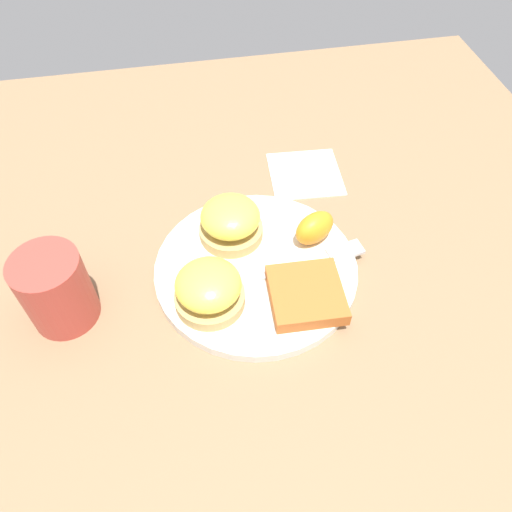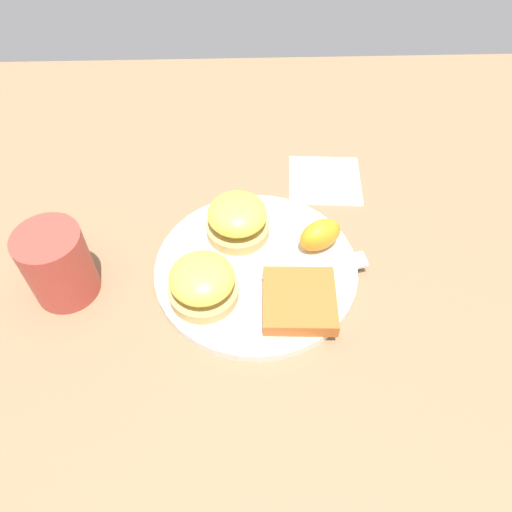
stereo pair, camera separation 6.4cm
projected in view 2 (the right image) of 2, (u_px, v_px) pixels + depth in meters
name	position (u px, v px, depth m)	size (l,w,h in m)	color
ground_plane	(256.00, 272.00, 0.67)	(1.10, 1.10, 0.00)	#846647
plate	(256.00, 269.00, 0.66)	(0.27, 0.27, 0.01)	silver
sandwich_benedict_left	(237.00, 219.00, 0.67)	(0.09, 0.09, 0.06)	tan
sandwich_benedict_right	(202.00, 282.00, 0.60)	(0.09, 0.09, 0.06)	tan
hashbrown_patty	(299.00, 300.00, 0.61)	(0.09, 0.09, 0.02)	#B75D27
orange_wedge	(320.00, 235.00, 0.66)	(0.06, 0.04, 0.04)	orange
fork	(292.00, 271.00, 0.65)	(0.06, 0.23, 0.00)	silver
cup	(58.00, 264.00, 0.61)	(0.11, 0.08, 0.10)	#B23D33
napkin	(325.00, 180.00, 0.78)	(0.11, 0.11, 0.00)	white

